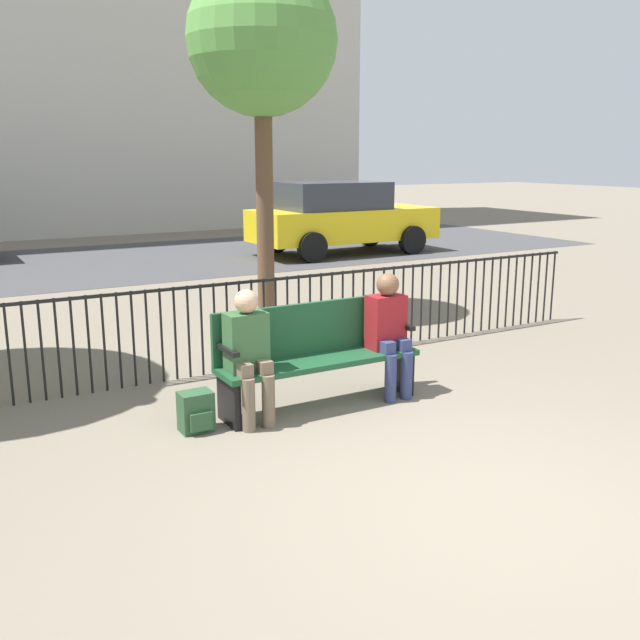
% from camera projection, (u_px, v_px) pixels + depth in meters
% --- Properties ---
extents(ground_plane, '(80.00, 80.00, 0.00)m').
position_uv_depth(ground_plane, '(486.00, 506.00, 4.61)').
color(ground_plane, '#706656').
extents(park_bench, '(1.88, 0.45, 0.92)m').
position_uv_depth(park_bench, '(316.00, 351.00, 6.40)').
color(park_bench, '#194728').
rests_on(park_bench, ground).
extents(seated_person_0, '(0.34, 0.39, 1.14)m').
position_uv_depth(seated_person_0, '(249.00, 350.00, 5.90)').
color(seated_person_0, brown).
rests_on(seated_person_0, ground).
extents(seated_person_1, '(0.34, 0.39, 1.16)m').
position_uv_depth(seated_person_1, '(389.00, 328.00, 6.59)').
color(seated_person_1, navy).
rests_on(seated_person_1, ground).
extents(backpack, '(0.27, 0.24, 0.33)m').
position_uv_depth(backpack, '(196.00, 412.00, 5.83)').
color(backpack, '#284C2D').
rests_on(backpack, ground).
extents(fence_railing, '(9.01, 0.03, 0.95)m').
position_uv_depth(fence_railing, '(252.00, 316.00, 7.49)').
color(fence_railing, black).
rests_on(fence_railing, ground).
extents(tree_0, '(1.97, 1.97, 4.65)m').
position_uv_depth(tree_0, '(262.00, 43.00, 9.20)').
color(tree_0, brown).
rests_on(tree_0, ground).
extents(street_surface, '(24.00, 6.00, 0.01)m').
position_uv_depth(street_surface, '(84.00, 264.00, 14.74)').
color(street_surface, '#3D3D3F').
rests_on(street_surface, ground).
extents(parked_car_0, '(4.20, 1.94, 1.62)m').
position_uv_depth(parked_car_0, '(340.00, 217.00, 16.09)').
color(parked_car_0, yellow).
rests_on(parked_car_0, ground).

